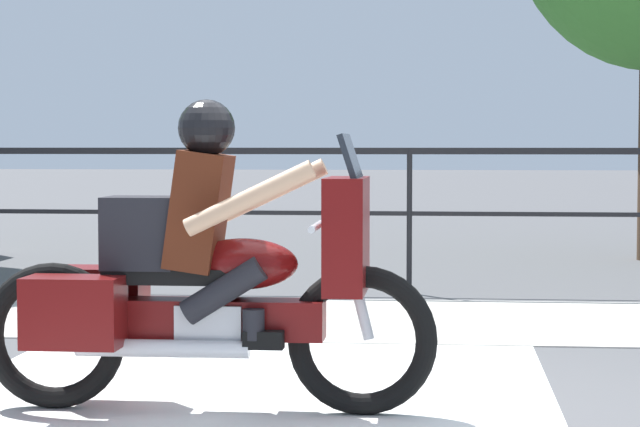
{
  "coord_description": "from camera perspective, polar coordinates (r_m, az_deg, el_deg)",
  "views": [
    {
      "loc": [
        0.32,
        -6.24,
        1.37
      ],
      "look_at": [
        -0.45,
        1.43,
        0.94
      ],
      "focal_mm": 70.0,
      "sensor_mm": 36.0,
      "label": 1
    }
  ],
  "objects": [
    {
      "name": "crosswalk_band",
      "position": [
        6.28,
        -4.25,
        -9.36
      ],
      "size": [
        3.33,
        6.0,
        0.01
      ],
      "primitive_type": "cube",
      "color": "silver",
      "rests_on": "ground"
    },
    {
      "name": "ground_plane",
      "position": [
        6.4,
        2.76,
        -9.16
      ],
      "size": [
        120.0,
        120.0,
        0.0
      ],
      "primitive_type": "plane",
      "color": "#4C4C4F"
    },
    {
      "name": "fence_railing",
      "position": [
        11.4,
        4.11,
        1.57
      ],
      "size": [
        36.0,
        0.05,
        1.33
      ],
      "color": "black",
      "rests_on": "ground"
    },
    {
      "name": "sidewalk_band",
      "position": [
        9.74,
        3.8,
        -4.86
      ],
      "size": [
        44.0,
        2.4,
        0.01
      ],
      "primitive_type": "cube",
      "color": "#B7B2A8",
      "rests_on": "ground"
    },
    {
      "name": "motorcycle",
      "position": [
        6.37,
        -5.41,
        -2.89
      ],
      "size": [
        2.35,
        0.76,
        1.59
      ],
      "rotation": [
        0.0,
        0.0,
        0.06
      ],
      "color": "black",
      "rests_on": "ground"
    }
  ]
}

